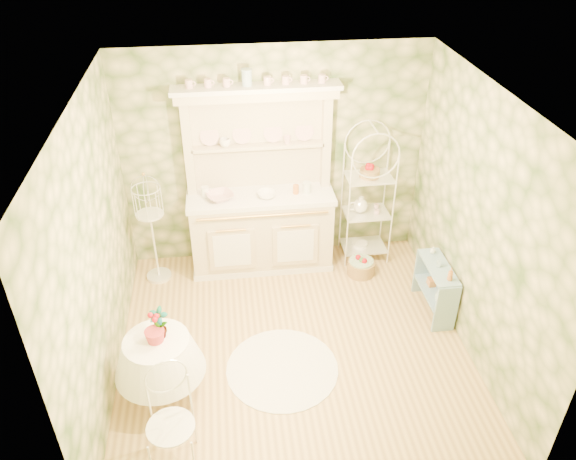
{
  "coord_description": "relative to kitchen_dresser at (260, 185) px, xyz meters",
  "views": [
    {
      "loc": [
        -0.6,
        -4.29,
        4.27
      ],
      "look_at": [
        0.0,
        0.5,
        1.15
      ],
      "focal_mm": 35.0,
      "sensor_mm": 36.0,
      "label": 1
    }
  ],
  "objects": [
    {
      "name": "bottle_amber",
      "position": [
        1.87,
        -1.38,
        -0.46
      ],
      "size": [
        0.08,
        0.08,
        0.15
      ],
      "primitive_type": "imported",
      "rotation": [
        0.0,
        0.0,
        -0.41
      ],
      "color": "#BB6C2C",
      "rests_on": "side_shelf"
    },
    {
      "name": "bakers_rack",
      "position": [
        1.31,
        0.02,
        -0.27
      ],
      "size": [
        0.55,
        0.4,
        1.75
      ],
      "primitive_type": "cube",
      "rotation": [
        0.0,
        0.0,
        0.01
      ],
      "color": "white",
      "rests_on": "floor"
    },
    {
      "name": "ceiling",
      "position": [
        0.2,
        -1.52,
        1.56
      ],
      "size": [
        3.6,
        3.6,
        0.0
      ],
      "primitive_type": "plane",
      "color": "white",
      "rests_on": "floor"
    },
    {
      "name": "bottle_glass",
      "position": [
        1.86,
        -0.88,
        -0.5
      ],
      "size": [
        0.09,
        0.09,
        0.09
      ],
      "primitive_type": "imported",
      "rotation": [
        0.0,
        0.0,
        0.4
      ],
      "color": "silver",
      "rests_on": "side_shelf"
    },
    {
      "name": "side_shelf",
      "position": [
        1.85,
        -1.13,
        -0.83
      ],
      "size": [
        0.33,
        0.75,
        0.62
      ],
      "primitive_type": "cube",
      "rotation": [
        0.0,
        0.0,
        0.09
      ],
      "color": "#7CA2BA",
      "rests_on": "floor"
    },
    {
      "name": "floor",
      "position": [
        0.2,
        -1.52,
        -1.15
      ],
      "size": [
        3.6,
        3.6,
        0.0
      ],
      "primitive_type": "plane",
      "color": "tan",
      "rests_on": "ground"
    },
    {
      "name": "lace_rug",
      "position": [
        0.04,
        -1.82,
        -1.14
      ],
      "size": [
        1.46,
        1.46,
        0.01
      ],
      "primitive_type": "cylinder",
      "rotation": [
        0.0,
        0.0,
        -0.35
      ],
      "color": "white",
      "rests_on": "floor"
    },
    {
      "name": "bottle_blue",
      "position": [
        1.84,
        -1.13,
        -0.49
      ],
      "size": [
        0.06,
        0.06,
        0.1
      ],
      "primitive_type": "imported",
      "rotation": [
        0.0,
        0.0,
        -0.41
      ],
      "color": "#98B9C4",
      "rests_on": "side_shelf"
    },
    {
      "name": "wall_left",
      "position": [
        -1.6,
        -1.52,
        0.21
      ],
      "size": [
        3.6,
        3.6,
        0.0
      ],
      "primitive_type": "plane",
      "color": "beige",
      "rests_on": "floor"
    },
    {
      "name": "cup_left",
      "position": [
        -0.38,
        0.16,
        0.47
      ],
      "size": [
        0.13,
        0.13,
        0.1
      ],
      "primitive_type": "imported",
      "rotation": [
        0.0,
        0.0,
        -0.05
      ],
      "color": "white",
      "rests_on": "kitchen_dresser"
    },
    {
      "name": "bowl_white",
      "position": [
        0.07,
        -0.06,
        -0.13
      ],
      "size": [
        0.28,
        0.28,
        0.07
      ],
      "primitive_type": "imported",
      "rotation": [
        0.0,
        0.0,
        -0.33
      ],
      "color": "white",
      "rests_on": "kitchen_dresser"
    },
    {
      "name": "cafe_chair",
      "position": [
        -0.98,
        -2.75,
        -0.68
      ],
      "size": [
        0.53,
        0.53,
        0.93
      ],
      "primitive_type": "cube",
      "rotation": [
        0.0,
        0.0,
        0.29
      ],
      "color": "white",
      "rests_on": "floor"
    },
    {
      "name": "wall_front",
      "position": [
        0.2,
        -3.32,
        0.21
      ],
      "size": [
        3.6,
        3.6,
        0.0
      ],
      "primitive_type": "plane",
      "color": "beige",
      "rests_on": "floor"
    },
    {
      "name": "kitchen_dresser",
      "position": [
        0.0,
        0.0,
        0.0
      ],
      "size": [
        1.87,
        0.61,
        2.29
      ],
      "primitive_type": "cube",
      "color": "beige",
      "rests_on": "floor"
    },
    {
      "name": "wall_back",
      "position": [
        0.2,
        0.28,
        0.21
      ],
      "size": [
        3.6,
        3.6,
        0.0
      ],
      "primitive_type": "plane",
      "color": "beige",
      "rests_on": "floor"
    },
    {
      "name": "bowl_floral",
      "position": [
        -0.48,
        -0.04,
        -0.13
      ],
      "size": [
        0.4,
        0.4,
        0.08
      ],
      "primitive_type": "imported",
      "rotation": [
        0.0,
        0.0,
        0.38
      ],
      "color": "white",
      "rests_on": "kitchen_dresser"
    },
    {
      "name": "birdcage_stand",
      "position": [
        -1.3,
        -0.12,
        -0.43
      ],
      "size": [
        0.35,
        0.35,
        1.43
      ],
      "primitive_type": "cube",
      "rotation": [
        0.0,
        0.0,
        -0.05
      ],
      "color": "white",
      "rests_on": "floor"
    },
    {
      "name": "floor_basket",
      "position": [
        1.2,
        -0.36,
        -1.02
      ],
      "size": [
        0.45,
        0.45,
        0.25
      ],
      "primitive_type": "cylinder",
      "rotation": [
        0.0,
        0.0,
        -0.21
      ],
      "color": "#A17F4B",
      "rests_on": "floor"
    },
    {
      "name": "round_table",
      "position": [
        -1.12,
        -2.01,
        -0.78
      ],
      "size": [
        0.84,
        0.84,
        0.73
      ],
      "primitive_type": "cylinder",
      "rotation": [
        0.0,
        0.0,
        0.32
      ],
      "color": "white",
      "rests_on": "floor"
    },
    {
      "name": "potted_geranium",
      "position": [
        -1.07,
        -1.97,
        -0.3
      ],
      "size": [
        0.19,
        0.15,
        0.32
      ],
      "primitive_type": "imported",
      "rotation": [
        0.0,
        0.0,
        -0.25
      ],
      "color": "#3F7238",
      "rests_on": "round_table"
    },
    {
      "name": "cup_right",
      "position": [
        0.34,
        0.16,
        0.47
      ],
      "size": [
        0.12,
        0.12,
        0.09
      ],
      "primitive_type": "imported",
      "rotation": [
        0.0,
        0.0,
        -0.38
      ],
      "color": "white",
      "rests_on": "kitchen_dresser"
    },
    {
      "name": "wall_right",
      "position": [
        2.0,
        -1.52,
        0.21
      ],
      "size": [
        3.6,
        3.6,
        0.0
      ],
      "primitive_type": "plane",
      "color": "beige",
      "rests_on": "floor"
    }
  ]
}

